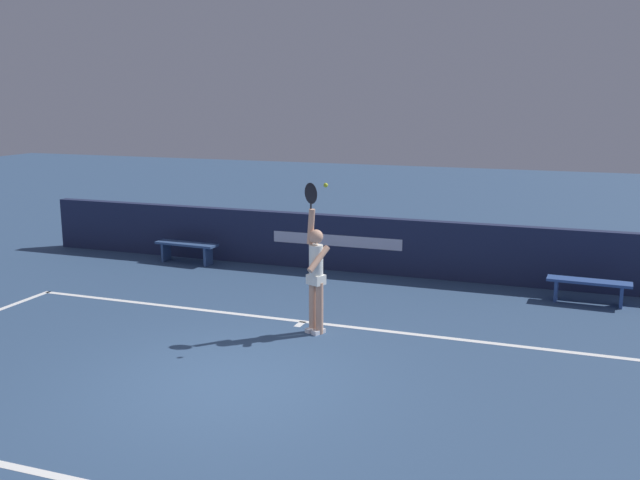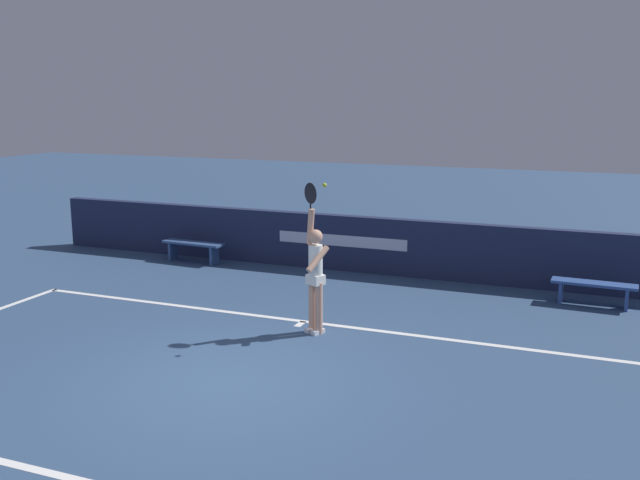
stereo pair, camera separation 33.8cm
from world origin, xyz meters
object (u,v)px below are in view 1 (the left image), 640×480
Objects in this scene: tennis_player at (316,272)px; courtside_bench_far at (187,248)px; tennis_ball at (326,185)px; courtside_bench_near at (589,286)px.

courtside_bench_far is at bearing 141.48° from tennis_player.
tennis_ball is 5.70m from courtside_bench_near.
tennis_player reaches higher than courtside_bench_far.
tennis_ball is at bearing -42.39° from tennis_player.
tennis_ball is (0.25, -0.23, 1.44)m from tennis_player.
courtside_bench_far is (-4.76, 3.82, -2.11)m from tennis_ball.
tennis_player is 35.90× the size of tennis_ball.
tennis_ball is at bearing -38.73° from courtside_bench_far.
tennis_player is at bearing -38.52° from courtside_bench_far.
tennis_ball reaches higher than courtside_bench_far.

